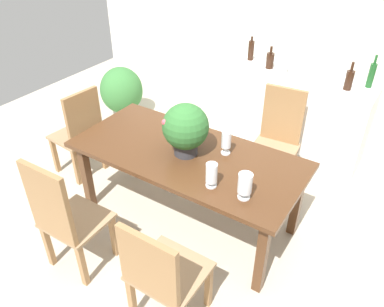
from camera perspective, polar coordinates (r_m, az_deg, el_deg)
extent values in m
plane|color=#BCB29E|center=(3.60, -1.31, -10.10)|extent=(7.04, 7.04, 0.00)
cube|color=silver|center=(5.09, 16.12, 19.08)|extent=(6.40, 0.10, 2.60)
cube|color=#4C2D19|center=(3.20, -0.78, -0.16)|extent=(1.96, 0.91, 0.04)
cube|color=#4C2D19|center=(3.69, -15.42, -3.28)|extent=(0.07, 0.07, 0.69)
cube|color=#4C2D19|center=(2.90, 10.33, -15.01)|extent=(0.07, 0.07, 0.69)
cube|color=#4C2D19|center=(4.09, -8.27, 1.76)|extent=(0.07, 0.07, 0.69)
cube|color=#4C2D19|center=(3.40, 15.35, -7.00)|extent=(0.07, 0.07, 0.69)
cube|color=olive|center=(4.50, -16.13, 1.81)|extent=(0.05, 0.05, 0.42)
cube|color=olive|center=(4.34, -19.75, -0.20)|extent=(0.05, 0.05, 0.42)
cube|color=olive|center=(4.24, -13.11, 0.24)|extent=(0.05, 0.05, 0.42)
cube|color=olive|center=(4.08, -16.84, -1.96)|extent=(0.05, 0.05, 0.42)
cube|color=#987855|center=(4.17, -16.95, 2.55)|extent=(0.47, 0.46, 0.03)
cube|color=olive|center=(3.89, -15.85, 5.16)|extent=(0.07, 0.40, 0.53)
cube|color=olive|center=(2.87, 2.48, -19.12)|extent=(0.04, 0.04, 0.42)
cube|color=olive|center=(3.01, -4.22, -15.82)|extent=(0.04, 0.04, 0.42)
cube|color=olive|center=(2.84, -8.97, -20.51)|extent=(0.04, 0.04, 0.42)
cube|color=#987855|center=(2.67, -3.35, -17.08)|extent=(0.47, 0.45, 0.03)
cube|color=olive|center=(2.38, -6.53, -16.39)|extent=(0.43, 0.04, 0.48)
cube|color=olive|center=(3.25, -11.56, -11.93)|extent=(0.04, 0.04, 0.42)
cube|color=olive|center=(3.46, -16.24, -9.33)|extent=(0.04, 0.04, 0.42)
cube|color=olive|center=(3.10, -16.02, -15.71)|extent=(0.04, 0.04, 0.42)
cube|color=olive|center=(3.32, -20.63, -12.67)|extent=(0.04, 0.04, 0.42)
cube|color=#987855|center=(3.12, -16.78, -9.50)|extent=(0.46, 0.43, 0.03)
cube|color=olive|center=(2.84, -20.60, -7.06)|extent=(0.41, 0.05, 0.60)
cube|color=olive|center=(3.87, 8.38, -2.79)|extent=(0.05, 0.05, 0.42)
cube|color=olive|center=(3.80, 13.43, -4.25)|extent=(0.05, 0.05, 0.42)
cube|color=olive|center=(4.14, 10.05, -0.27)|extent=(0.05, 0.05, 0.42)
cube|color=olive|center=(4.08, 14.78, -1.59)|extent=(0.05, 0.05, 0.42)
cube|color=#987855|center=(3.84, 12.04, 0.50)|extent=(0.47, 0.45, 0.03)
cube|color=olive|center=(3.85, 13.41, 5.60)|extent=(0.40, 0.08, 0.58)
cylinder|color=#333338|center=(3.14, -0.89, 0.88)|extent=(0.20, 0.20, 0.12)
sphere|color=#2D662D|center=(3.04, -0.92, 4.03)|extent=(0.38, 0.38, 0.38)
sphere|color=#C64C56|center=(3.09, 1.16, 5.33)|extent=(0.04, 0.04, 0.04)
sphere|color=#C64C56|center=(3.13, 1.57, 4.75)|extent=(0.04, 0.04, 0.04)
sphere|color=#C64C56|center=(3.15, -1.71, 4.40)|extent=(0.05, 0.05, 0.05)
sphere|color=#C64C56|center=(3.10, -2.16, 5.08)|extent=(0.05, 0.05, 0.05)
sphere|color=#C64C56|center=(2.97, -4.05, 4.68)|extent=(0.05, 0.05, 0.05)
cylinder|color=silver|center=(3.19, 5.02, 0.12)|extent=(0.08, 0.08, 0.01)
cylinder|color=silver|center=(3.17, 5.05, 0.61)|extent=(0.03, 0.03, 0.05)
cylinder|color=silver|center=(3.12, 5.14, 2.09)|extent=(0.08, 0.08, 0.14)
cylinder|color=silver|center=(2.75, 7.72, -6.41)|extent=(0.09, 0.09, 0.01)
cylinder|color=silver|center=(2.73, 7.76, -5.98)|extent=(0.02, 0.02, 0.04)
cylinder|color=silver|center=(2.67, 7.92, -4.40)|extent=(0.10, 0.10, 0.15)
cylinder|color=silver|center=(2.83, 2.87, -4.76)|extent=(0.08, 0.08, 0.01)
cylinder|color=silver|center=(2.82, 2.88, -4.41)|extent=(0.03, 0.03, 0.03)
cylinder|color=silver|center=(2.76, 2.94, -2.90)|extent=(0.09, 0.09, 0.15)
cylinder|color=silver|center=(3.46, -3.06, 3.10)|extent=(0.06, 0.06, 0.00)
cylinder|color=silver|center=(3.44, -3.08, 3.63)|extent=(0.01, 0.01, 0.07)
cone|color=silver|center=(3.40, -3.11, 4.59)|extent=(0.06, 0.06, 0.06)
cube|color=white|center=(4.40, 14.83, 5.27)|extent=(1.55, 0.59, 0.95)
cylinder|color=black|center=(4.02, 22.36, 10.05)|extent=(0.08, 0.08, 0.19)
cylinder|color=black|center=(3.97, 22.79, 11.85)|extent=(0.03, 0.03, 0.09)
cylinder|color=black|center=(4.52, 8.78, 14.92)|extent=(0.07, 0.07, 0.21)
cylinder|color=black|center=(4.48, 8.93, 16.53)|extent=(0.02, 0.02, 0.05)
cylinder|color=black|center=(4.33, 11.54, 13.39)|extent=(0.08, 0.08, 0.16)
cylinder|color=black|center=(4.29, 11.73, 14.88)|extent=(0.03, 0.03, 0.07)
cylinder|color=#B2BFB7|center=(4.21, 13.51, 12.62)|extent=(0.08, 0.08, 0.17)
cylinder|color=#B2BFB7|center=(4.17, 13.73, 14.15)|extent=(0.03, 0.03, 0.07)
cylinder|color=#194C1E|center=(4.15, 25.15, 10.46)|extent=(0.06, 0.06, 0.24)
cylinder|color=#194C1E|center=(4.09, 25.70, 12.52)|extent=(0.02, 0.02, 0.09)
cylinder|color=#9E9384|center=(5.33, -10.13, 6.33)|extent=(0.29, 0.29, 0.16)
ellipsoid|color=#387538|center=(5.20, -10.47, 9.27)|extent=(0.56, 0.56, 0.61)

